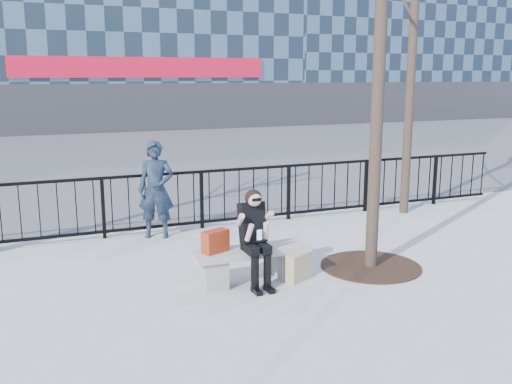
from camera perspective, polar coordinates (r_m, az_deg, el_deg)
name	(u,v)px	position (r m, az deg, el deg)	size (l,w,h in m)	color
ground	(251,282)	(8.07, -0.48, -8.96)	(120.00, 120.00, 0.00)	#979792
street_surface	(104,151)	(22.38, -14.92, 3.98)	(60.00, 23.00, 0.01)	#474747
railing	(191,200)	(10.65, -6.49, -0.83)	(14.00, 0.06, 1.10)	black
tree_grate	(371,266)	(8.83, 11.39, -7.28)	(1.50, 1.50, 0.02)	black
bench_main	(251,261)	(7.97, -0.49, -6.94)	(1.65, 0.46, 0.49)	gray
seated_woman	(256,239)	(7.72, -0.05, -4.69)	(0.50, 0.64, 1.34)	black
handbag	(215,241)	(7.72, -4.09, -4.94)	(0.37, 0.17, 0.30)	maroon
shopping_bag	(299,267)	(8.08, 4.29, -7.48)	(0.42, 0.16, 0.40)	tan
standing_man	(156,190)	(10.16, -9.96, 0.24)	(0.63, 0.41, 1.73)	black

